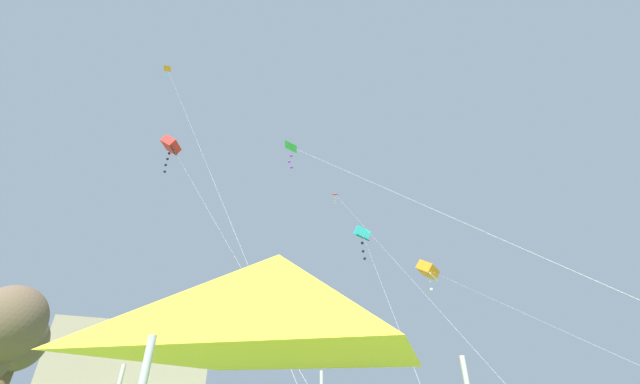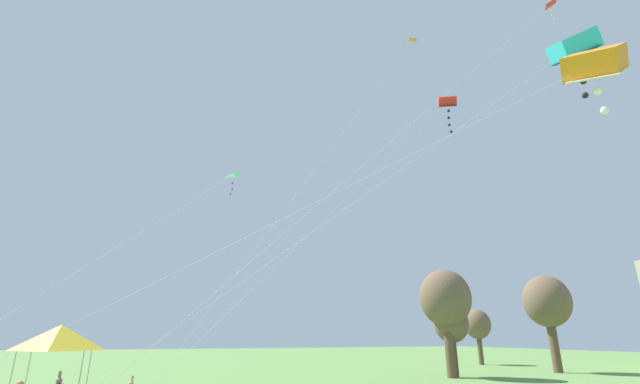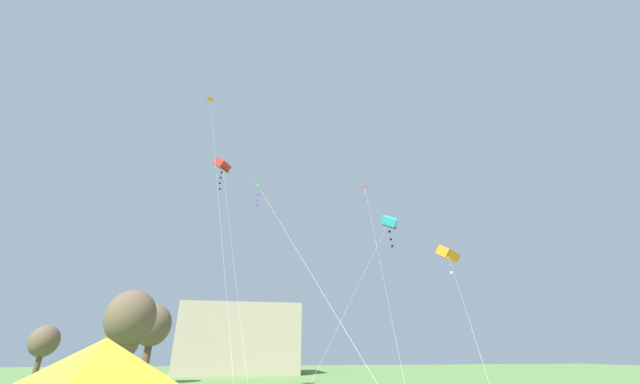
{
  "view_description": "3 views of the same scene",
  "coord_description": "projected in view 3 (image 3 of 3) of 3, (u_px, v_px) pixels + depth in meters",
  "views": [
    {
      "loc": [
        -6.01,
        2.08,
        2.38
      ],
      "look_at": [
        2.66,
        17.74,
        12.59
      ],
      "focal_mm": 20.0,
      "sensor_mm": 36.0,
      "label": 1
    },
    {
      "loc": [
        20.55,
        10.32,
        3.35
      ],
      "look_at": [
        3.48,
        16.59,
        9.48
      ],
      "focal_mm": 24.0,
      "sensor_mm": 36.0,
      "label": 2
    },
    {
      "loc": [
        -1.1,
        -4.0,
        3.56
      ],
      "look_at": [
        2.49,
        15.32,
        12.4
      ],
      "focal_mm": 20.0,
      "sensor_mm": 36.0,
      "label": 3
    }
  ],
  "objects": [
    {
      "name": "tree_near_right",
      "position": [
        44.0,
        342.0,
        43.4
      ],
      "size": [
        3.27,
        3.27,
        6.59
      ],
      "color": "brown",
      "rests_on": "ground"
    },
    {
      "name": "kite_orange_delta_5",
      "position": [
        211.0,
        102.0,
        39.15
      ],
      "size": [
        6.74,
        20.6,
        29.46
      ],
      "color": "silver",
      "rests_on": "ground"
    },
    {
      "name": "kite_red_box_0",
      "position": [
        222.0,
        166.0,
        38.33
      ],
      "size": [
        5.82,
        23.0,
        22.67
      ],
      "color": "silver",
      "rests_on": "ground"
    },
    {
      "name": "tree_far_centre",
      "position": [
        131.0,
        319.0,
        33.59
      ],
      "size": [
        4.49,
        4.49,
        9.06
      ],
      "color": "brown",
      "rests_on": "ground"
    },
    {
      "name": "kite_cyan_box_1",
      "position": [
        389.0,
        222.0,
        32.12
      ],
      "size": [
        12.53,
        19.31,
        15.16
      ],
      "color": "silver",
      "rests_on": "ground"
    },
    {
      "name": "tree_far_right",
      "position": [
        152.0,
        326.0,
        45.08
      ],
      "size": [
        4.58,
        4.58,
        9.24
      ],
      "color": "brown",
      "rests_on": "ground"
    },
    {
      "name": "festival_tent",
      "position": [
        101.0,
        365.0,
        8.28
      ],
      "size": [
        2.99,
        2.99,
        3.87
      ],
      "color": "#B7B7BC",
      "rests_on": "ground"
    },
    {
      "name": "kite_orange_box_4",
      "position": [
        448.0,
        254.0,
        27.68
      ],
      "size": [
        11.59,
        20.55,
        11.28
      ],
      "color": "silver",
      "rests_on": "ground"
    },
    {
      "name": "tree_far_left",
      "position": [
        122.0,
        343.0,
        33.35
      ],
      "size": [
        3.04,
        3.04,
        6.15
      ],
      "color": "brown",
      "rests_on": "ground"
    },
    {
      "name": "kite_green_delta_2",
      "position": [
        260.0,
        188.0,
        18.57
      ],
      "size": [
        3.98,
        13.12,
        11.87
      ],
      "color": "silver",
      "rests_on": "ground"
    },
    {
      "name": "kite_red_delta_3",
      "position": [
        365.0,
        190.0,
        33.99
      ],
      "size": [
        5.44,
        19.36,
        18.47
      ],
      "color": "silver",
      "rests_on": "ground"
    },
    {
      "name": "distant_building",
      "position": [
        240.0,
        339.0,
        64.93
      ],
      "size": [
        20.57,
        13.74,
        11.48
      ],
      "primitive_type": "cube",
      "color": "tan",
      "rests_on": "ground"
    }
  ]
}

